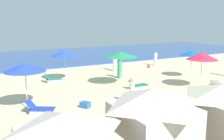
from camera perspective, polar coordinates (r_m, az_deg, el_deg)
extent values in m
plane|color=beige|center=(14.63, 13.79, -7.96)|extent=(60.00, 60.00, 0.00)
cube|color=#2B519A|center=(33.83, -12.08, 2.99)|extent=(60.00, 15.96, 0.12)
pyramid|color=beige|center=(6.20, -10.75, -11.33)|extent=(2.29, 2.22, 0.46)
pyramid|color=beige|center=(7.51, 9.23, -5.93)|extent=(2.27, 2.34, 0.53)
cube|color=beige|center=(9.65, 22.82, -11.77)|extent=(2.07, 2.09, 2.18)
pyramid|color=beige|center=(9.23, 23.43, -4.22)|extent=(2.28, 2.29, 0.44)
cylinder|color=silver|center=(14.43, -18.45, -4.27)|extent=(0.05, 0.05, 2.03)
cone|color=blue|center=(14.17, -18.75, 0.58)|extent=(2.16, 2.16, 0.45)
cube|color=silver|center=(13.53, -15.57, -9.19)|extent=(0.98, 0.62, 0.20)
cube|color=silver|center=(13.99, -14.91, -8.48)|extent=(0.98, 0.62, 0.20)
cube|color=#233CAC|center=(13.72, -15.26, -8.33)|extent=(1.38, 1.17, 0.06)
cube|color=#233CAC|center=(13.83, -17.60, -7.30)|extent=(0.64, 0.70, 0.49)
cylinder|color=silver|center=(22.05, 17.11, 0.74)|extent=(0.05, 0.05, 1.83)
cone|color=blue|center=(21.89, 17.28, 3.60)|extent=(1.86, 1.86, 0.39)
cylinder|color=silver|center=(18.41, 1.92, -0.32)|extent=(0.05, 0.05, 2.10)
cone|color=#23915C|center=(18.21, 1.94, 3.50)|extent=(2.35, 2.35, 0.38)
cube|color=silver|center=(17.82, 6.50, -3.93)|extent=(1.10, 0.04, 0.19)
cube|color=silver|center=(18.22, 5.59, -3.57)|extent=(1.10, 0.04, 0.19)
cube|color=#1E715E|center=(17.99, 6.05, -3.37)|extent=(1.22, 0.60, 0.06)
cube|color=#1E715E|center=(17.64, 4.55, -2.98)|extent=(0.39, 0.57, 0.42)
cylinder|color=silver|center=(20.32, -10.34, 0.36)|extent=(0.05, 0.05, 1.94)
cone|color=blue|center=(20.14, -10.46, 3.75)|extent=(2.08, 2.08, 0.48)
cube|color=silver|center=(19.93, -12.68, -2.49)|extent=(1.01, 0.22, 0.21)
cube|color=silver|center=(20.39, -12.82, -2.18)|extent=(1.01, 0.22, 0.21)
cube|color=#1B8469|center=(20.13, -12.77, -1.96)|extent=(1.22, 0.76, 0.06)
cube|color=#1B8469|center=(20.03, -14.27, -1.38)|extent=(0.40, 0.58, 0.51)
cylinder|color=silver|center=(18.86, 19.16, -0.81)|extent=(0.05, 0.05, 2.01)
cone|color=#E72746|center=(18.66, 19.40, 2.95)|extent=(2.14, 2.14, 0.49)
cube|color=silver|center=(19.34, 22.26, -3.41)|extent=(1.08, 0.43, 0.25)
cube|color=silver|center=(19.23, 23.07, -3.08)|extent=(1.41, 1.04, 0.06)
cube|color=silver|center=(18.64, 22.53, -2.89)|extent=(0.53, 0.69, 0.39)
cube|color=silver|center=(19.46, 22.78, -3.39)|extent=(1.08, 0.63, 0.23)
cube|color=silver|center=(19.54, 21.26, -3.22)|extent=(1.08, 0.63, 0.23)
cube|color=silver|center=(19.47, 22.05, -2.89)|extent=(1.48, 1.20, 0.06)
cube|color=silver|center=(18.81, 21.75, -2.63)|extent=(0.54, 0.66, 0.47)
cylinder|color=white|center=(26.93, 9.63, 2.34)|extent=(0.45, 0.45, 1.33)
sphere|color=#926445|center=(26.83, 9.68, 3.94)|extent=(0.21, 0.21, 0.21)
cylinder|color=white|center=(23.74, 0.65, 1.49)|extent=(0.42, 0.42, 1.45)
sphere|color=#915F4A|center=(23.62, 0.65, 3.47)|extent=(0.23, 0.23, 0.23)
cylinder|color=white|center=(14.64, 4.49, -5.00)|extent=(0.40, 0.40, 1.29)
sphere|color=tan|center=(14.45, 4.54, -2.14)|extent=(0.24, 0.24, 0.24)
cylinder|color=#35AB65|center=(20.86, 1.74, 0.12)|extent=(0.56, 0.56, 1.44)
sphere|color=#8D5E43|center=(20.72, 1.75, 2.36)|extent=(0.23, 0.23, 0.23)
cube|color=#2865A4|center=(14.15, -5.94, -7.68)|extent=(0.59, 0.64, 0.31)
sphere|color=red|center=(25.71, 8.14, 0.81)|extent=(0.30, 0.30, 0.30)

